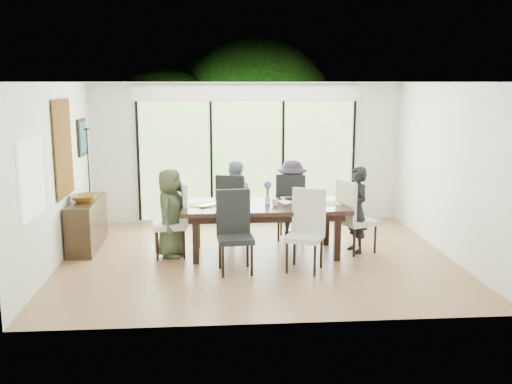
{
  "coord_description": "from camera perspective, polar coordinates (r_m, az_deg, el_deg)",
  "views": [
    {
      "loc": [
        -0.68,
        -8.55,
        2.69
      ],
      "look_at": [
        0.0,
        0.25,
        1.0
      ],
      "focal_mm": 40.0,
      "sensor_mm": 36.0,
      "label": 1
    }
  ],
  "objects": [
    {
      "name": "table_top",
      "position": [
        8.99,
        0.87,
        -1.44
      ],
      "size": [
        2.59,
        1.19,
        0.06
      ],
      "primitive_type": "cube",
      "color": "black",
      "rests_on": "floor"
    },
    {
      "name": "placemat_left",
      "position": [
        8.95,
        -5.19,
        -1.31
      ],
      "size": [
        0.47,
        0.35,
        0.01
      ],
      "primitive_type": "cube",
      "color": "#8DB440",
      "rests_on": "table_top"
    },
    {
      "name": "wall_front",
      "position": [
        6.22,
        1.95,
        -1.59
      ],
      "size": [
        6.0,
        0.02,
        2.7
      ],
      "primitive_type": "cube",
      "color": "white",
      "rests_on": "floor"
    },
    {
      "name": "laptop",
      "position": [
        8.85,
        -4.56,
        -1.37
      ],
      "size": [
        0.42,
        0.4,
        0.03
      ],
      "primitive_type": "imported",
      "rotation": [
        0.0,
        0.0,
        0.67
      ],
      "color": "silver",
      "rests_on": "table_top"
    },
    {
      "name": "candlestick_shaft",
      "position": [
        9.98,
        -16.43,
        2.89
      ],
      "size": [
        0.02,
        0.02,
        1.12
      ],
      "primitive_type": "cylinder",
      "color": "black",
      "rests_on": "sideboard"
    },
    {
      "name": "rail_top",
      "position": [
        12.94,
        -1.34,
        1.32
      ],
      "size": [
        6.0,
        0.08,
        0.06
      ],
      "primitive_type": "cube",
      "color": "#4F2F22",
      "rests_on": "deck"
    },
    {
      "name": "table_leg_br",
      "position": [
        9.65,
        7.04,
        -3.13
      ],
      "size": [
        0.1,
        0.1,
        0.74
      ],
      "primitive_type": "cube",
      "color": "black",
      "rests_on": "floor"
    },
    {
      "name": "foliage_right",
      "position": [
        13.92,
        7.58,
        4.85
      ],
      "size": [
        2.8,
        2.8,
        2.8
      ],
      "primitive_type": "sphere",
      "color": "#14380F",
      "rests_on": "ground"
    },
    {
      "name": "foliage_left",
      "position": [
        13.85,
        -9.07,
        5.52
      ],
      "size": [
        3.2,
        3.2,
        3.2
      ],
      "primitive_type": "sphere",
      "color": "#14380F",
      "rests_on": "ground"
    },
    {
      "name": "chair_far_left",
      "position": [
        9.83,
        -2.2,
        -1.48
      ],
      "size": [
        0.63,
        0.63,
        1.19
      ],
      "primitive_type": null,
      "rotation": [
        0.0,
        0.0,
        2.82
      ],
      "color": "black",
      "rests_on": "floor"
    },
    {
      "name": "wall_back",
      "position": [
        11.16,
        -0.89,
        3.94
      ],
      "size": [
        6.0,
        0.02,
        2.7
      ],
      "primitive_type": "cube",
      "color": "silver",
      "rests_on": "floor"
    },
    {
      "name": "side_window",
      "position": [
        7.79,
        -21.47,
        1.3
      ],
      "size": [
        0.02,
        0.9,
        1.0
      ],
      "primitive_type": "cube",
      "color": "#8CAD7F",
      "rests_on": "wall_left"
    },
    {
      "name": "chair_far_right",
      "position": [
        9.92,
        3.59,
        -1.38
      ],
      "size": [
        0.6,
        0.6,
        1.19
      ],
      "primitive_type": null,
      "rotation": [
        0.0,
        0.0,
        2.91
      ],
      "color": "black",
      "rests_on": "floor"
    },
    {
      "name": "placemat_far_l",
      "position": [
        9.35,
        -2.1,
        -0.75
      ],
      "size": [
        0.47,
        0.35,
        0.01
      ],
      "primitive_type": "cube",
      "color": "#99AB3D",
      "rests_on": "table_top"
    },
    {
      "name": "hyacinth_blooms",
      "position": [
        8.98,
        1.17,
        0.71
      ],
      "size": [
        0.12,
        0.12,
        0.12
      ],
      "primitive_type": "sphere",
      "color": "#444AAB",
      "rests_on": "table_top"
    },
    {
      "name": "person_left_end",
      "position": [
        9.0,
        -8.56,
        -2.08
      ],
      "size": [
        0.55,
        0.73,
        1.39
      ],
      "primitive_type": "imported",
      "rotation": [
        0.0,
        0.0,
        1.33
      ],
      "color": "#3B442D",
      "rests_on": "floor"
    },
    {
      "name": "table_apron",
      "position": [
        9.01,
        0.87,
        -2.05
      ],
      "size": [
        2.37,
        0.97,
        0.11
      ],
      "primitive_type": "cube",
      "color": "black",
      "rests_on": "floor"
    },
    {
      "name": "wall_right",
      "position": [
        9.4,
        18.75,
        2.07
      ],
      "size": [
        0.02,
        5.0,
        2.7
      ],
      "primitive_type": "cube",
      "color": "beige",
      "rests_on": "floor"
    },
    {
      "name": "wall_left",
      "position": [
        8.96,
        -19.45,
        1.62
      ],
      "size": [
        0.02,
        5.0,
        2.7
      ],
      "primitive_type": "cube",
      "color": "white",
      "rests_on": "floor"
    },
    {
      "name": "chair_near_left",
      "position": [
        8.16,
        -2.08,
        -4.05
      ],
      "size": [
        0.54,
        0.54,
        1.19
      ],
      "primitive_type": null,
      "rotation": [
        0.0,
        0.0,
        0.09
      ],
      "color": "black",
      "rests_on": "floor"
    },
    {
      "name": "person_right_end",
      "position": [
        9.26,
        10.03,
        -1.76
      ],
      "size": [
        0.54,
        0.72,
        1.39
      ],
      "primitive_type": "imported",
      "rotation": [
        0.0,
        0.0,
        -1.36
      ],
      "color": "black",
      "rests_on": "floor"
    },
    {
      "name": "book",
      "position": [
        9.06,
        2.42,
        -1.09
      ],
      "size": [
        0.25,
        0.29,
        0.02
      ],
      "primitive_type": "imported",
      "rotation": [
        0.0,
        0.0,
        0.38
      ],
      "color": "white",
      "rests_on": "table_top"
    },
    {
      "name": "tapestry",
      "position": [
        9.29,
        -18.72,
        4.15
      ],
      "size": [
        0.02,
        1.0,
        1.5
      ],
      "primitive_type": "cube",
      "color": "brown",
      "rests_on": "wall_left"
    },
    {
      "name": "placemat_far_r",
      "position": [
        9.44,
        3.98,
        -0.66
      ],
      "size": [
        0.47,
        0.35,
        0.01
      ],
      "primitive_type": "cube",
      "color": "#7EBB42",
      "rests_on": "table_top"
    },
    {
      "name": "table_leg_fr",
      "position": [
        8.84,
        8.13,
        -4.47
      ],
      "size": [
        0.1,
        0.1,
        0.74
      ],
      "primitive_type": "cube",
      "color": "black",
      "rests_on": "floor"
    },
    {
      "name": "sideboard",
      "position": [
        9.82,
        -16.54,
        -3.09
      ],
      "size": [
        0.4,
        1.43,
        0.8
      ],
      "primitive_type": "cube",
      "color": "black",
      "rests_on": "floor"
    },
    {
      "name": "person_far_right",
      "position": [
        9.88,
        3.61,
        -0.83
      ],
      "size": [
        0.71,
        0.52,
        1.39
      ],
      "primitive_type": "imported",
      "rotation": [
        0.0,
        0.0,
        2.97
      ],
      "color": "#2B2031",
      "rests_on": "floor"
    },
    {
      "name": "chair_near_right",
      "position": [
        8.26,
        4.89,
        -3.9
      ],
      "size": [
        0.65,
        0.65,
        1.19
      ],
      "primitive_type": null,
      "rotation": [
        0.0,
        0.0,
        -0.41
      ],
      "color": "silver",
      "rests_on": "floor"
    },
    {
      "name": "foliage_mid",
      "position": [
        14.41,
        -0.1,
        7.3
      ],
      "size": [
        4.0,
        4.0,
        4.0
      ],
      "primitive_type": "sphere",
      "color": "#14380F",
      "rests_on": "ground"
    },
    {
      "name": "platter_snacks",
      "position": [
        8.65,
        -2.57,
        -1.46
      ],
      "size": [
        0.22,
        0.22,
        0.02
      ],
      "primitive_type": "cube",
      "color": "orange",
      "rests_on": "table_top"
    },
    {
      "name": "art_canvas",
      "position": [
        10.54,
        -16.91,
        5.26
      ],
      "size": [
        0.01,
        0.45,
        0.55
      ],
      "primitive_type": "cube",
      "color": "#18404C",
      "rests_on": "wall_left"
    },
    {
      "name": "table_leg_bl",
      "position": [
        9.47,
        -5.9,
        -3.38
      ],
      "size": [
        0.1,
        0.1,
        0.74
      ],
      "primitive_type": "cube",
      "color": "black",
      "rests_on": "floor"
    },
    {
      "name": "papers",
      "position": [
        9.03,
        5.33,
        -1.22
      ],
      "size": [
        0.32,
        0.24,
        0.0
      ],
      "primitive_type": "cube",
      "color": "white",
      "rests_on": "table_top"
    },
    {
      "name": "platter_base",
      "position": [
        8.66,
        -2.57,
        -1.59
      ],
      "size": [
        0.28,
        0.28,
        0.03
      ],
      "primitive_type": "cube",
      "color": "white",
      "rests_on": "table_top"
    },
    {
      "name": "mullion_d",
      "position": [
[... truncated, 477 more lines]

